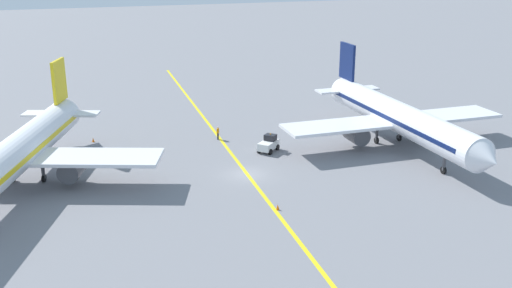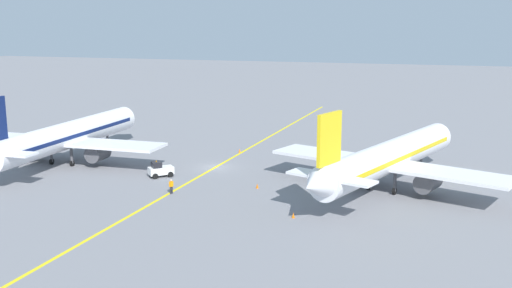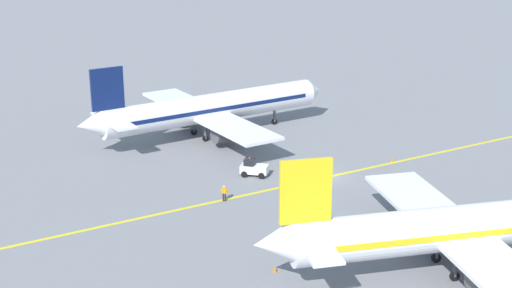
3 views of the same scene
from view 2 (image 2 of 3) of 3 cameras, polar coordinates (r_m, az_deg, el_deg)
The scene contains 9 objects.
ground_plane at distance 79.42m, azimuth -3.91°, elevation -2.24°, with size 400.00×400.00×0.00m, color slate.
apron_yellow_centreline at distance 79.42m, azimuth -3.91°, elevation -2.24°, with size 0.40×120.00×0.01m, color yellow.
airplane_at_gate at distance 84.97m, azimuth -17.54°, elevation 0.72°, with size 28.01×35.41×10.60m.
airplane_adjacent_stand at distance 69.96m, azimuth 12.49°, elevation -1.29°, with size 28.12×34.44×10.60m.
baggage_tug_white at distance 75.29m, azimuth -9.12°, elevation -2.43°, with size 3.21×3.15×2.11m.
ground_crew_worker at distance 67.82m, azimuth -8.07°, elevation -3.98°, with size 0.38×0.51×1.68m.
traffic_cone_near_nose at distance 69.52m, azimuth 0.12°, elevation -4.01°, with size 0.32×0.32×0.55m, color orange.
traffic_cone_mid_apron at distance 59.48m, azimuth 3.58°, elevation -6.79°, with size 0.32×0.32×0.55m, color orange.
traffic_cone_by_wingtip at distance 88.08m, azimuth -1.58°, elevation -0.64°, with size 0.32×0.32×0.55m, color orange.
Camera 2 is at (28.14, -71.75, 19.16)m, focal length 42.00 mm.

